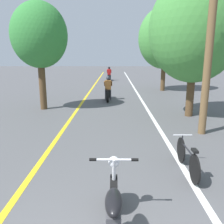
{
  "coord_description": "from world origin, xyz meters",
  "views": [
    {
      "loc": [
        0.1,
        -1.65,
        2.51
      ],
      "look_at": [
        0.03,
        5.18,
        0.9
      ],
      "focal_mm": 38.0,
      "sensor_mm": 36.0,
      "label": 1
    }
  ],
  "objects": [
    {
      "name": "motorcycle_rider_far",
      "position": [
        -0.47,
        23.5,
        0.55
      ],
      "size": [
        0.5,
        1.97,
        1.44
      ],
      "color": "black",
      "rests_on": "ground"
    },
    {
      "name": "roadside_tree_left",
      "position": [
        -3.34,
        9.61,
        3.42
      ],
      "size": [
        2.58,
        2.32,
        4.93
      ],
      "color": "#513A23",
      "rests_on": "ground"
    },
    {
      "name": "roadside_tree_right_near",
      "position": [
        3.31,
        8.32,
        3.54
      ],
      "size": [
        3.68,
        3.31,
        5.67
      ],
      "color": "#513A23",
      "rests_on": "ground"
    },
    {
      "name": "lane_stripe_edge",
      "position": [
        1.69,
        13.18,
        0.0
      ],
      "size": [
        0.14,
        48.0,
        0.01
      ],
      "primitive_type": "cube",
      "color": "white",
      "rests_on": "ground"
    },
    {
      "name": "utility_pole",
      "position": [
        3.01,
        5.92,
        2.88
      ],
      "size": [
        1.1,
        0.24,
        5.58
      ],
      "color": "brown",
      "rests_on": "ground"
    },
    {
      "name": "lane_stripe_center",
      "position": [
        -1.7,
        13.18,
        0.0
      ],
      "size": [
        0.14,
        48.0,
        0.01
      ],
      "primitive_type": "cube",
      "color": "yellow",
      "rests_on": "ground"
    },
    {
      "name": "bicycle_parked",
      "position": [
        1.71,
        3.21,
        0.34
      ],
      "size": [
        0.44,
        1.61,
        0.72
      ],
      "color": "black",
      "rests_on": "ground"
    },
    {
      "name": "motorcycle_rider_lead",
      "position": [
        -0.28,
        12.08,
        0.53
      ],
      "size": [
        0.5,
        2.09,
        1.39
      ],
      "color": "black",
      "rests_on": "ground"
    },
    {
      "name": "roadside_tree_right_far",
      "position": [
        3.69,
        16.06,
        3.77
      ],
      "size": [
        3.79,
        3.42,
        5.96
      ],
      "color": "#513A23",
      "rests_on": "ground"
    },
    {
      "name": "motorcycle_foreground",
      "position": [
        0.09,
        1.22,
        0.4
      ],
      "size": [
        0.75,
        2.03,
        0.99
      ],
      "color": "black",
      "rests_on": "ground"
    }
  ]
}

